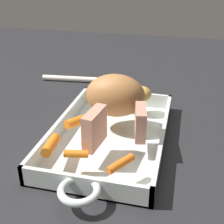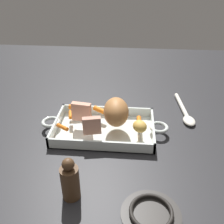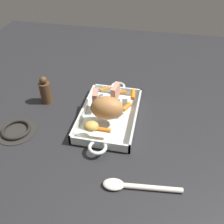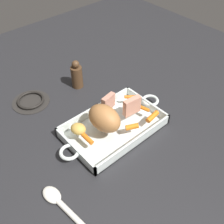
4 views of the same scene
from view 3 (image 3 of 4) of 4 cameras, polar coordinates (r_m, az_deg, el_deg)
name	(u,v)px [view 3 (image 3 of 4)]	position (r m, az deg, el deg)	size (l,w,h in m)	color
ground_plane	(109,118)	(1.06, -0.61, -1.36)	(2.04, 2.04, 0.00)	#232326
roasting_dish	(109,116)	(1.05, -0.62, -0.85)	(0.48, 0.24, 0.04)	silver
pork_roast	(106,108)	(0.97, -1.43, 0.98)	(0.13, 0.09, 0.10)	#AF7340
roast_slice_thick	(95,98)	(1.05, -3.98, 3.32)	(0.02, 0.06, 0.06)	tan
roast_slice_thin	(115,93)	(1.08, 0.77, 4.56)	(0.02, 0.07, 0.07)	tan
baby_carrot_northeast	(104,130)	(0.93, -1.95, -4.18)	(0.02, 0.02, 0.05)	orange
baby_carrot_center_right	(104,89)	(1.15, -1.78, 5.42)	(0.01, 0.01, 0.05)	orange
baby_carrot_northwest	(133,94)	(1.11, 4.90, 4.10)	(0.02, 0.02, 0.06)	orange
baby_carrot_long	(127,107)	(1.04, 3.46, 1.22)	(0.02, 0.02, 0.05)	orange
baby_carrot_southwest	(122,92)	(1.13, 2.28, 4.65)	(0.01, 0.01, 0.04)	orange
potato_near_roast	(91,126)	(0.93, -4.92, -3.34)	(0.06, 0.05, 0.04)	gold
stove_burner_rear	(16,130)	(1.07, -21.50, -4.02)	(0.16, 0.16, 0.02)	#282623
serving_spoon	(132,186)	(0.82, 4.68, -16.85)	(0.06, 0.26, 0.02)	white
pepper_mill	(45,91)	(1.16, -15.29, 4.74)	(0.05, 0.05, 0.13)	#4C331E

